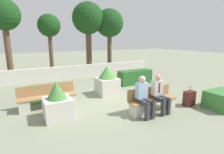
{
  "coord_description": "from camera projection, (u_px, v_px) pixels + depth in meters",
  "views": [
    {
      "loc": [
        -3.36,
        -6.08,
        2.54
      ],
      "look_at": [
        0.21,
        0.5,
        0.9
      ],
      "focal_mm": 28.0,
      "sensor_mm": 36.0,
      "label": 1
    }
  ],
  "objects": [
    {
      "name": "tree_center_right",
      "position": [
        88.0,
        20.0,
        13.09
      ],
      "size": [
        2.36,
        2.36,
        5.24
      ],
      "color": "brown",
      "rests_on": "ground_plane"
    },
    {
      "name": "perimeter_wall",
      "position": [
        76.0,
        71.0,
        11.71
      ],
      "size": [
        11.48,
        0.3,
        0.8
      ],
      "color": "beige",
      "rests_on": "ground_plane"
    },
    {
      "name": "bench_front",
      "position": [
        153.0,
        102.0,
        6.21
      ],
      "size": [
        1.89,
        0.48,
        0.86
      ],
      "color": "#A37A4C",
      "rests_on": "ground_plane"
    },
    {
      "name": "ground_plane",
      "position": [
        113.0,
        101.0,
        7.33
      ],
      "size": [
        60.0,
        60.0,
        0.0
      ],
      "primitive_type": "plane",
      "color": "gray"
    },
    {
      "name": "hedge_block_near_right",
      "position": [
        223.0,
        100.0,
        6.51
      ],
      "size": [
        1.2,
        0.9,
        0.65
      ],
      "color": "#3D7A38",
      "rests_on": "ground_plane"
    },
    {
      "name": "suitcase",
      "position": [
        189.0,
        98.0,
        6.73
      ],
      "size": [
        0.44,
        0.26,
        0.78
      ],
      "color": "#471E19",
      "rests_on": "ground_plane"
    },
    {
      "name": "person_seated_man",
      "position": [
        159.0,
        92.0,
        6.08
      ],
      "size": [
        0.38,
        0.64,
        1.33
      ],
      "color": "#333338",
      "rests_on": "ground_plane"
    },
    {
      "name": "planter_corner_right",
      "position": [
        57.0,
        103.0,
        5.62
      ],
      "size": [
        0.86,
        0.86,
        1.22
      ],
      "color": "beige",
      "rests_on": "ground_plane"
    },
    {
      "name": "tree_leftmost",
      "position": [
        4.0,
        17.0,
        10.08
      ],
      "size": [
        1.83,
        1.83,
        4.84
      ],
      "color": "brown",
      "rests_on": "ground_plane"
    },
    {
      "name": "bench_left_side",
      "position": [
        48.0,
        99.0,
        6.56
      ],
      "size": [
        2.09,
        0.48,
        0.86
      ],
      "rotation": [
        0.0,
        0.0,
        0.19
      ],
      "color": "#A37A4C",
      "rests_on": "ground_plane"
    },
    {
      "name": "person_seated_woman",
      "position": [
        144.0,
        94.0,
        5.75
      ],
      "size": [
        0.38,
        0.64,
        1.35
      ],
      "color": "#333338",
      "rests_on": "ground_plane"
    },
    {
      "name": "hedge_block_near_left",
      "position": [
        52.0,
        92.0,
        7.46
      ],
      "size": [
        1.65,
        0.66,
        0.64
      ],
      "color": "#33702D",
      "rests_on": "ground_plane"
    },
    {
      "name": "tree_center_left",
      "position": [
        49.0,
        27.0,
        11.86
      ],
      "size": [
        1.52,
        1.52,
        4.19
      ],
      "color": "brown",
      "rests_on": "ground_plane"
    },
    {
      "name": "tree_rightmost",
      "position": [
        109.0,
        24.0,
        13.74
      ],
      "size": [
        2.19,
        2.19,
        4.85
      ],
      "color": "brown",
      "rests_on": "ground_plane"
    },
    {
      "name": "hedge_block_mid_left",
      "position": [
        135.0,
        77.0,
        10.03
      ],
      "size": [
        1.99,
        0.67,
        0.79
      ],
      "color": "#286028",
      "rests_on": "ground_plane"
    },
    {
      "name": "planter_corner_left",
      "position": [
        107.0,
        81.0,
        8.08
      ],
      "size": [
        0.92,
        0.92,
        1.36
      ],
      "color": "beige",
      "rests_on": "ground_plane"
    }
  ]
}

